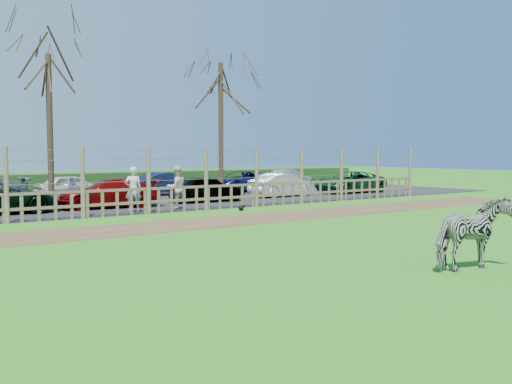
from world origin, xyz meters
TOP-DOWN VIEW (x-y plane):
  - ground at (0.00, 0.00)m, footprint 120.00×120.00m
  - dirt_strip at (0.00, 4.50)m, footprint 34.00×2.80m
  - asphalt at (0.00, 14.50)m, footprint 44.00×13.00m
  - hedge at (0.00, 21.50)m, footprint 46.00×2.00m
  - fence at (0.00, 8.00)m, footprint 30.16×0.16m
  - tree_mid at (-2.00, 13.50)m, footprint 4.80×4.80m
  - tree_right at (7.00, 14.00)m, footprint 4.80×4.80m
  - zebra at (0.76, -5.15)m, footprint 1.77×0.89m
  - visitor_a at (-0.34, 8.63)m, footprint 0.72×0.58m
  - visitor_b at (1.55, 8.70)m, footprint 0.86×0.68m
  - crow at (3.49, 6.95)m, footprint 0.29×0.22m
  - car_3 at (-0.44, 10.85)m, footprint 4.32×2.20m
  - car_4 at (4.29, 10.91)m, footprint 3.62×1.68m
  - car_5 at (9.06, 11.39)m, footprint 3.74×1.57m
  - car_6 at (13.88, 11.28)m, footprint 4.35×2.06m
  - car_10 at (-0.32, 15.96)m, footprint 3.61×1.65m
  - car_11 at (4.76, 15.89)m, footprint 3.70×1.46m
  - car_12 at (9.41, 15.64)m, footprint 4.54×2.54m
  - car_13 at (13.61, 16.39)m, footprint 4.32×2.21m

SIDE VIEW (x-z plane):
  - ground at x=0.00m, z-range 0.00..0.00m
  - dirt_strip at x=0.00m, z-range 0.00..0.01m
  - asphalt at x=0.00m, z-range 0.00..0.04m
  - crow at x=3.49m, z-range 0.00..0.24m
  - hedge at x=0.00m, z-range 0.00..1.10m
  - car_3 at x=-0.44m, z-range 0.04..1.24m
  - car_4 at x=4.29m, z-range 0.04..1.24m
  - car_5 at x=9.06m, z-range 0.04..1.24m
  - car_6 at x=13.88m, z-range 0.04..1.24m
  - car_10 at x=-0.32m, z-range 0.04..1.24m
  - car_11 at x=4.76m, z-range 0.04..1.24m
  - car_12 at x=9.41m, z-range 0.04..1.24m
  - car_13 at x=13.61m, z-range 0.04..1.24m
  - zebra at x=0.76m, z-range 0.00..1.46m
  - fence at x=0.00m, z-range -0.45..2.05m
  - visitor_a at x=-0.34m, z-range 0.04..1.76m
  - visitor_b at x=1.55m, z-range 0.04..1.76m
  - tree_mid at x=-2.00m, z-range 1.45..8.28m
  - tree_right at x=7.00m, z-range 1.57..8.92m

